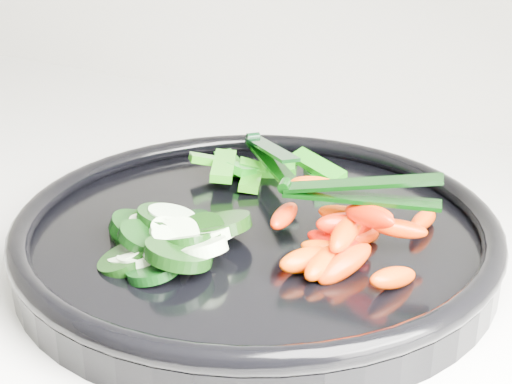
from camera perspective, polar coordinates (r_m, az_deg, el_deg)
The scene contains 6 objects.
veggie_tray at distance 0.56m, azimuth -0.00°, elevation -3.26°, with size 0.38×0.38×0.04m.
cucumber_pile at distance 0.53m, azimuth -7.26°, elevation -3.40°, with size 0.13×0.12×0.04m.
carrot_pile at distance 0.51m, azimuth 7.29°, elevation -3.51°, with size 0.12×0.15×0.05m.
pepper_pile at distance 0.65m, azimuth 0.26°, elevation 1.83°, with size 0.14×0.10×0.03m.
tong_carrot at distance 0.50m, azimuth 8.03°, elevation 0.11°, with size 0.11×0.05×0.02m.
tong_pepper at distance 0.64m, azimuth 1.09°, elevation 3.08°, with size 0.10×0.08×0.02m.
Camera 1 is at (0.53, 1.21, 1.20)m, focal length 50.00 mm.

